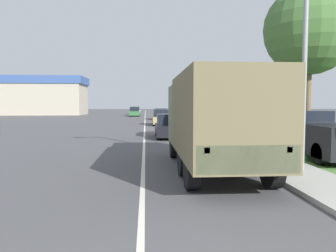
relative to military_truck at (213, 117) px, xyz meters
name	(u,v)px	position (x,y,z in m)	size (l,w,h in m)	color
ground_plane	(145,120)	(-2.20, 31.23, -1.68)	(180.00, 180.00, 0.00)	#4C4C4F
lane_centre_stripe	(145,120)	(-2.20, 31.23, -1.68)	(0.12, 120.00, 0.00)	silver
sidewalk_right	(180,120)	(2.30, 31.23, -1.62)	(1.80, 120.00, 0.12)	#ADAAA3
grass_strip_right	(215,120)	(6.70, 31.23, -1.67)	(7.00, 120.00, 0.02)	#56843D
military_truck	(213,117)	(0.00, 0.00, 0.00)	(2.31, 7.24, 2.95)	#606647
car_nearest_ahead	(170,127)	(-0.62, 10.20, -1.02)	(1.72, 4.07, 1.46)	black
car_second_ahead	(162,118)	(-0.47, 22.26, -0.99)	(1.93, 4.28, 1.53)	tan
car_third_ahead	(161,114)	(-0.07, 33.71, -1.01)	(1.89, 4.88, 1.47)	maroon
car_fourth_ahead	(135,112)	(-3.98, 45.44, -0.98)	(1.72, 4.45, 1.57)	#336B3D
car_farthest_ahead	(136,111)	(-4.12, 56.11, -1.00)	(1.77, 4.65, 1.51)	silver
pickup_truck	(316,134)	(4.65, 2.47, -0.80)	(1.97, 5.18, 1.79)	black
lamp_post	(300,11)	(2.36, -0.68, 3.11)	(1.69, 0.24, 7.97)	gray
tree_mid_right	(310,30)	(4.95, 3.78, 3.59)	(3.89, 3.89, 7.22)	brown
utility_box	(311,150)	(4.00, 1.58, -1.31)	(0.55, 0.45, 0.70)	#3D7042
building_distant	(39,96)	(-22.42, 54.16, 1.96)	(17.50, 9.28, 7.19)	#B2A893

